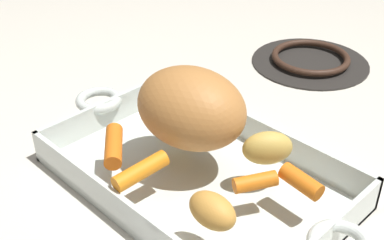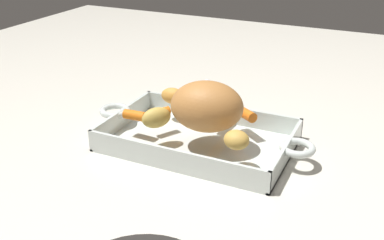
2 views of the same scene
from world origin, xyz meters
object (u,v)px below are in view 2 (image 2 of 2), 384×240
pork_roast (207,106)px  baby_carrot_center_left (160,112)px  baby_carrot_southwest (135,115)px  potato_golden_large (237,140)px  roasting_dish (198,139)px  potato_golden_small (173,96)px  serving_spoon (214,100)px  potato_halved (156,118)px  baby_carrot_short (219,107)px  baby_carrot_northeast (244,113)px

pork_roast → baby_carrot_center_left: bearing=170.8°
baby_carrot_southwest → potato_golden_large: size_ratio=1.06×
roasting_dish → pork_roast: 0.09m
potato_golden_small → roasting_dish: bearing=-37.9°
roasting_dish → baby_carrot_southwest: baby_carrot_southwest is taller
pork_roast → baby_carrot_southwest: size_ratio=2.85×
pork_roast → potato_golden_large: pork_roast is taller
potato_golden_small → serving_spoon: size_ratio=0.28×
pork_roast → baby_carrot_center_left: pork_roast is taller
potato_halved → serving_spoon: (0.01, 0.26, -0.06)m
baby_carrot_short → baby_carrot_center_left: 0.13m
baby_carrot_southwest → potato_halved: potato_halved is taller
roasting_dish → serving_spoon: roasting_dish is taller
serving_spoon → baby_carrot_short: bearing=-6.1°
potato_golden_small → potato_halved: size_ratio=0.92×
potato_golden_large → potato_halved: bearing=174.7°
pork_roast → baby_carrot_short: size_ratio=2.06×
potato_golden_large → potato_halved: size_ratio=0.79×
baby_carrot_northeast → serving_spoon: size_ratio=0.34×
potato_golden_large → baby_carrot_southwest: bearing=173.2°
potato_golden_small → serving_spoon: (0.04, 0.14, -0.05)m
baby_carrot_southwest → potato_golden_small: bearing=74.2°
potato_golden_small → baby_carrot_southwest: bearing=-105.8°
potato_golden_large → serving_spoon: (-0.16, 0.28, -0.05)m
potato_halved → roasting_dish: bearing=33.6°
roasting_dish → baby_carrot_short: baby_carrot_short is taller
baby_carrot_northeast → potato_halved: size_ratio=1.10×
baby_carrot_short → potato_halved: potato_halved is taller
roasting_dish → potato_golden_small: 0.13m
baby_carrot_northeast → serving_spoon: bearing=130.9°
roasting_dish → potato_halved: potato_halved is taller
pork_roast → potato_golden_small: 0.15m
pork_roast → baby_carrot_southwest: pork_roast is taller
baby_carrot_southwest → serving_spoon: 0.26m
roasting_dish → potato_golden_small: size_ratio=8.50×
potato_golden_large → serving_spoon: size_ratio=0.24×
potato_halved → serving_spoon: size_ratio=0.30×
baby_carrot_southwest → roasting_dish: bearing=15.5°
pork_roast → serving_spoon: 0.26m
baby_carrot_short → baby_carrot_northeast: 0.06m
roasting_dish → potato_halved: 0.10m
baby_carrot_short → potato_golden_small: bearing=-178.5°
baby_carrot_short → potato_golden_large: bearing=-57.1°
potato_halved → serving_spoon: potato_halved is taller
roasting_dish → potato_golden_large: size_ratio=9.94×
potato_halved → baby_carrot_short: bearing=56.4°
roasting_dish → potato_golden_large: (0.10, -0.06, 0.05)m
serving_spoon → baby_carrot_southwest: bearing=-47.9°
baby_carrot_northeast → potato_golden_large: size_ratio=1.40×
roasting_dish → baby_carrot_southwest: (-0.13, -0.03, 0.04)m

